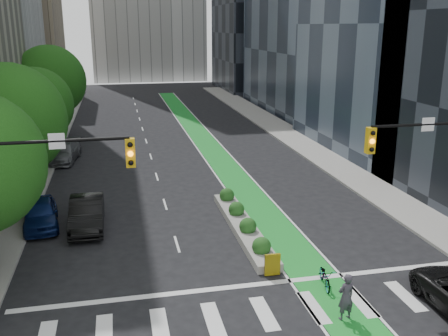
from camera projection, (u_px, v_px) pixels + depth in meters
name	position (u px, v px, depth m)	size (l,w,h in m)	color
ground	(257.00, 300.00, 20.08)	(160.00, 160.00, 0.00)	black
sidewalk_left	(37.00, 159.00, 41.15)	(3.60, 90.00, 0.15)	gray
sidewalk_right	(306.00, 145.00, 45.96)	(3.60, 90.00, 0.15)	gray
bike_lane_paint	(203.00, 138.00, 48.88)	(2.20, 70.00, 0.01)	#198C2A
building_tan_far	(9.00, 9.00, 74.45)	(14.00, 16.00, 26.00)	tan
building_dark_end	(262.00, 5.00, 84.21)	(14.00, 18.00, 28.00)	black
tree_mid	(8.00, 121.00, 27.59)	(6.40, 6.40, 8.78)	black
tree_midfar	(35.00, 105.00, 37.15)	(5.60, 5.60, 7.76)	black
tree_far	(50.00, 81.00, 46.34)	(6.60, 6.60, 9.00)	black
signal_left	(17.00, 200.00, 17.43)	(6.14, 0.51, 7.20)	black
median_planter	(243.00, 224.00, 26.84)	(1.20, 10.26, 1.10)	gray
bicycle	(325.00, 277.00, 21.03)	(0.60, 1.71, 0.90)	gray
cyclist	(346.00, 297.00, 18.52)	(0.68, 0.45, 1.87)	#38333D
parked_car_left_near	(40.00, 213.00, 27.25)	(1.81, 4.51, 1.54)	navy
parked_car_left_mid	(87.00, 213.00, 27.10)	(1.76, 5.04, 1.66)	black
parked_car_left_far	(64.00, 152.00, 40.47)	(2.11, 5.19, 1.51)	slate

